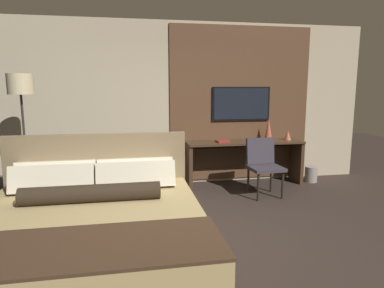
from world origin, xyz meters
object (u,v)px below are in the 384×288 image
at_px(vase_short, 288,135).
at_px(floor_lamp, 21,95).
at_px(desk, 244,154).
at_px(book, 223,141).
at_px(bed, 91,235).
at_px(waste_bin, 311,174).
at_px(desk_chair, 263,161).
at_px(vase_tall, 269,129).
at_px(tv, 241,104).

bearing_deg(vase_short, floor_lamp, -173.09).
height_order(desk, book, book).
distance_m(floor_lamp, book, 3.16).
distance_m(bed, waste_bin, 4.36).
bearing_deg(book, desk_chair, -49.66).
xyz_separation_m(vase_short, waste_bin, (0.44, -0.08, -0.71)).
bearing_deg(vase_tall, desk, -175.72).
relative_size(vase_tall, vase_short, 2.29).
bearing_deg(floor_lamp, waste_bin, 5.23).
relative_size(desk, book, 8.27).
xyz_separation_m(bed, floor_lamp, (-1.08, 2.04, 1.22)).
xyz_separation_m(desk, book, (-0.40, -0.06, 0.25)).
bearing_deg(tv, vase_tall, -19.46).
height_order(bed, book, bed).
bearing_deg(vase_tall, bed, -136.87).
distance_m(vase_tall, vase_short, 0.36).
distance_m(desk, floor_lamp, 3.62).
xyz_separation_m(bed, vase_tall, (2.80, 2.63, 0.60)).
relative_size(vase_short, book, 0.67).
bearing_deg(book, vase_short, 1.46).
height_order(desk, vase_short, vase_short).
xyz_separation_m(bed, desk_chair, (2.43, 1.94, 0.17)).
height_order(vase_short, book, vase_short).
bearing_deg(vase_short, tv, 163.88).
bearing_deg(desk_chair, floor_lamp, 174.98).
bearing_deg(desk, desk_chair, -81.59).
bearing_deg(tv, desk, -90.00).
xyz_separation_m(tv, book, (-0.40, -0.26, -0.62)).
distance_m(floor_lamp, waste_bin, 4.91).
bearing_deg(bed, waste_bin, 34.58).
relative_size(bed, waste_bin, 7.68).
height_order(desk_chair, waste_bin, desk_chair).
bearing_deg(desk, waste_bin, -5.38).
distance_m(tv, floor_lamp, 3.51).
bearing_deg(vase_tall, book, -173.51).
distance_m(desk_chair, book, 0.81).
bearing_deg(bed, book, 52.57).
bearing_deg(bed, desk, 47.93).
bearing_deg(vase_short, desk_chair, -138.69).
xyz_separation_m(floor_lamp, waste_bin, (4.67, 0.43, -1.45)).
xyz_separation_m(bed, book, (1.93, 2.53, 0.42)).
height_order(tv, vase_short, tv).
xyz_separation_m(floor_lamp, vase_tall, (3.89, 0.58, -0.63)).
bearing_deg(desk_chair, vase_tall, 58.67).
height_order(floor_lamp, waste_bin, floor_lamp).
bearing_deg(floor_lamp, desk, 9.06).
distance_m(tv, waste_bin, 1.81).
height_order(bed, desk, bed).
bearing_deg(tv, waste_bin, -14.23).
xyz_separation_m(desk_chair, waste_bin, (1.15, 0.54, -0.40)).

